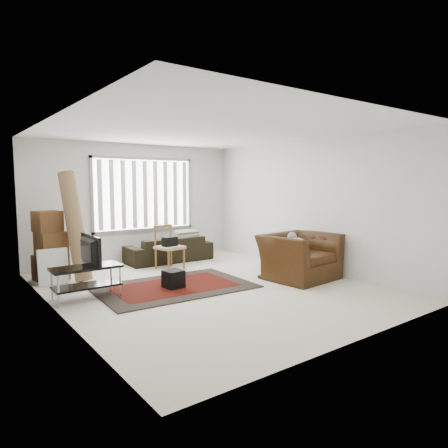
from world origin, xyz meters
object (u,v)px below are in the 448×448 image
(tv_stand, at_px, (86,275))
(side_chair, at_px, (169,245))
(sofa, at_px, (169,245))
(armchair, at_px, (299,253))
(moving_boxes, at_px, (50,248))

(tv_stand, relative_size, side_chair, 1.13)
(tv_stand, height_order, sofa, sofa)
(sofa, height_order, side_chair, side_chair)
(tv_stand, xyz_separation_m, armchair, (3.69, -1.07, 0.11))
(moving_boxes, relative_size, side_chair, 1.41)
(sofa, bearing_deg, moving_boxes, 7.24)
(armchair, bearing_deg, tv_stand, 158.91)
(sofa, bearing_deg, tv_stand, 38.82)
(tv_stand, bearing_deg, moving_boxes, 95.20)
(side_chair, bearing_deg, armchair, -65.59)
(side_chair, xyz_separation_m, armchair, (1.58, -2.23, -0.02))
(moving_boxes, height_order, sofa, moving_boxes)
(moving_boxes, distance_m, sofa, 2.67)
(tv_stand, bearing_deg, side_chair, 28.87)
(tv_stand, height_order, moving_boxes, moving_boxes)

